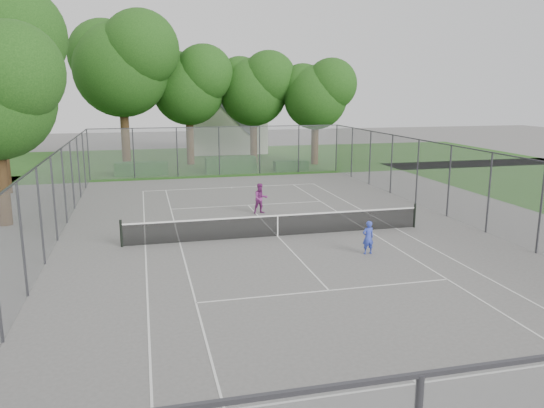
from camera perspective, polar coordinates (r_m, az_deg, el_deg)
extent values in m
plane|color=#5E5C5A|center=(22.56, 0.61, -3.50)|extent=(120.00, 120.00, 0.00)
cube|color=#1F4915|center=(47.73, -7.22, 4.75)|extent=(60.00, 20.00, 0.00)
cube|color=silver|center=(12.25, 15.33, -18.11)|extent=(10.97, 0.06, 0.01)
cube|color=silver|center=(33.91, -4.40, 1.80)|extent=(10.97, 0.06, 0.01)
cube|color=silver|center=(21.89, -13.47, -4.32)|extent=(0.06, 23.77, 0.01)
cube|color=silver|center=(24.46, 13.16, -2.57)|extent=(0.06, 23.77, 0.01)
cube|color=silver|center=(21.93, -9.89, -4.13)|extent=(0.06, 23.77, 0.01)
cube|color=silver|center=(23.88, 10.23, -2.80)|extent=(0.06, 23.77, 0.01)
cube|color=silver|center=(16.75, 6.14, -9.22)|extent=(8.23, 0.06, 0.01)
cube|color=silver|center=(28.62, -2.58, -0.12)|extent=(8.23, 0.06, 0.01)
cube|color=silver|center=(22.55, 0.61, -3.49)|extent=(0.06, 12.80, 0.01)
cube|color=silver|center=(12.37, 14.98, -17.79)|extent=(0.06, 0.30, 0.01)
cube|color=silver|center=(33.76, -4.36, 1.76)|extent=(0.06, 0.30, 0.01)
cylinder|color=black|center=(21.77, -15.92, -3.06)|extent=(0.10, 0.10, 1.10)
cylinder|color=black|center=(24.75, 15.09, -1.20)|extent=(0.10, 0.10, 1.10)
cube|color=black|center=(22.44, 0.61, -2.40)|extent=(12.67, 0.01, 0.86)
cube|color=white|center=(22.33, 0.61, -1.25)|extent=(12.77, 0.03, 0.06)
cube|color=white|center=(22.44, 0.61, -2.42)|extent=(0.05, 0.02, 0.88)
cylinder|color=#38383D|center=(38.44, -19.15, 5.02)|extent=(0.08, 0.08, 3.50)
cylinder|color=#38383D|center=(40.90, 6.94, 6.00)|extent=(0.08, 0.08, 3.50)
cube|color=slate|center=(38.66, -5.70, 5.67)|extent=(18.00, 0.02, 3.50)
cube|color=slate|center=(21.77, -22.98, -0.32)|extent=(0.02, 34.00, 3.50)
cube|color=slate|center=(25.87, 20.32, 1.74)|extent=(0.02, 34.00, 3.50)
cube|color=#38383D|center=(38.50, -5.76, 8.26)|extent=(18.00, 0.05, 0.05)
cube|color=#38383D|center=(21.49, -23.37, 4.24)|extent=(0.05, 34.00, 0.05)
cube|color=#38383D|center=(25.63, 20.61, 5.59)|extent=(0.05, 34.00, 0.05)
cylinder|color=#362413|center=(43.27, -15.49, 7.04)|extent=(0.67, 0.67, 5.09)
sphere|color=#173D10|center=(43.15, -15.88, 13.77)|extent=(7.24, 7.24, 7.24)
sphere|color=#173D10|center=(42.13, -14.00, 15.90)|extent=(5.80, 5.80, 5.80)
sphere|color=#173D10|center=(44.16, -17.63, 15.04)|extent=(5.43, 5.43, 5.43)
cylinder|color=#362413|center=(44.72, -8.80, 6.87)|extent=(0.62, 0.62, 4.12)
sphere|color=#173D10|center=(44.54, -8.98, 12.14)|extent=(5.86, 5.86, 5.86)
sphere|color=#173D10|center=(43.80, -7.35, 13.72)|extent=(4.69, 4.69, 4.69)
sphere|color=#173D10|center=(45.20, -10.43, 13.20)|extent=(4.39, 4.39, 4.39)
cylinder|color=#362413|center=(45.27, -1.98, 6.95)|extent=(0.62, 0.62, 3.94)
sphere|color=#173D10|center=(45.08, -2.02, 11.94)|extent=(5.61, 5.61, 5.61)
sphere|color=#173D10|center=(44.51, -0.35, 13.39)|extent=(4.49, 4.49, 4.49)
sphere|color=#173D10|center=(45.58, -3.45, 12.98)|extent=(4.21, 4.21, 4.21)
cylinder|color=#362413|center=(44.46, 4.63, 6.64)|extent=(0.60, 0.60, 3.67)
sphere|color=#173D10|center=(44.26, 4.71, 11.36)|extent=(5.21, 5.21, 5.21)
sphere|color=#173D10|center=(43.86, 6.39, 12.68)|extent=(4.17, 4.17, 4.17)
sphere|color=#173D10|center=(44.60, 3.32, 12.39)|extent=(3.91, 3.91, 3.91)
cylinder|color=#362413|center=(35.40, -27.01, 5.08)|extent=(0.67, 0.67, 5.06)
sphere|color=#173D10|center=(33.98, -26.06, 15.94)|extent=(5.76, 5.76, 5.76)
cylinder|color=#362413|center=(27.00, -27.06, 1.93)|extent=(0.61, 0.61, 3.83)
sphere|color=#173D10|center=(25.65, -26.13, 12.59)|extent=(4.35, 4.35, 4.35)
cube|color=#184716|center=(39.90, -13.88, 3.73)|extent=(3.78, 1.13, 0.94)
cube|color=#184716|center=(39.94, -4.46, 4.22)|extent=(3.75, 1.07, 1.18)
cube|color=#184716|center=(40.83, 2.04, 4.14)|extent=(2.60, 0.95, 0.78)
cube|color=silver|center=(53.26, -4.95, 8.50)|extent=(7.23, 5.42, 5.42)
cube|color=#54555A|center=(53.15, -5.01, 11.41)|extent=(7.15, 5.60, 7.15)
imported|color=#3144BA|center=(20.36, 10.29, -3.56)|extent=(0.49, 0.35, 1.29)
imported|color=#7F2A74|center=(26.56, -1.23, 0.60)|extent=(0.82, 0.68, 1.53)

